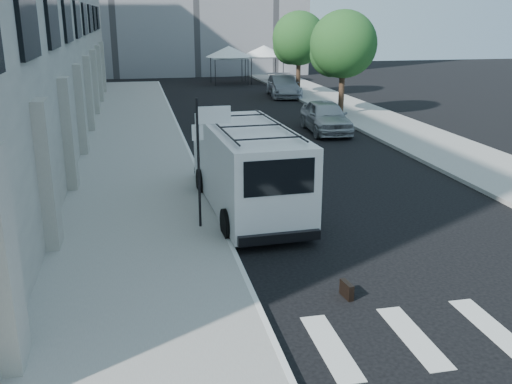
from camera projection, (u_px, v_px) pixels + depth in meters
name	position (u px, v px, depth m)	size (l,w,h in m)	color
ground	(329.00, 272.00, 13.19)	(120.00, 120.00, 0.00)	black
sidewalk_left	(135.00, 138.00, 27.26)	(4.50, 48.00, 0.15)	gray
sidewalk_right	(363.00, 115.00, 33.64)	(4.00, 56.00, 0.15)	gray
sign_pole	(207.00, 136.00, 14.92)	(1.03, 0.07, 3.50)	black
tree_near	(341.00, 47.00, 32.33)	(3.80, 3.83, 6.03)	black
tree_far	(297.00, 40.00, 40.74)	(3.80, 3.83, 6.03)	black
tent_left	(229.00, 52.00, 48.68)	(4.00, 4.00, 3.20)	black
tent_right	(264.00, 51.00, 49.78)	(4.00, 4.00, 3.20)	black
businessman	(251.00, 207.00, 14.47)	(0.74, 0.48, 2.02)	#363639
briefcase	(347.00, 290.00, 11.94)	(0.12, 0.44, 0.34)	black
suitcase	(227.00, 221.00, 15.52)	(0.38, 0.49, 1.19)	black
cargo_van	(247.00, 168.00, 17.02)	(2.67, 6.95, 2.56)	silver
parked_car_a	(326.00, 116.00, 28.73)	(1.89, 4.70, 1.60)	#9EA1A5
parked_car_b	(283.00, 86.00, 41.25)	(1.63, 4.68, 1.54)	#595A61
parked_car_c	(283.00, 86.00, 41.57)	(2.14, 5.27, 1.53)	#B2B3BA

